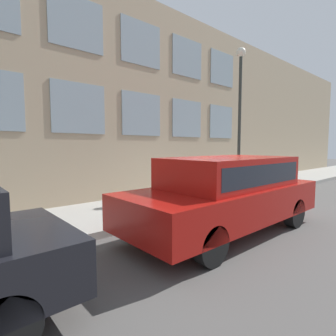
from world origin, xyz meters
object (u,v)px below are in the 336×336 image
at_px(parked_truck_red_near, 227,189).
at_px(fire_hydrant, 177,192).
at_px(person, 159,186).
at_px(street_lamp, 240,104).

bearing_deg(parked_truck_red_near, fire_hydrant, -10.26).
distance_m(person, street_lamp, 4.93).
distance_m(person, parked_truck_red_near, 2.50).
bearing_deg(person, parked_truck_red_near, -169.95).
bearing_deg(street_lamp, fire_hydrant, 94.58).
bearing_deg(fire_hydrant, person, 42.97).
relative_size(fire_hydrant, parked_truck_red_near, 0.17).
distance_m(fire_hydrant, person, 0.59).
relative_size(person, street_lamp, 0.19).
distance_m(parked_truck_red_near, street_lamp, 5.37).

